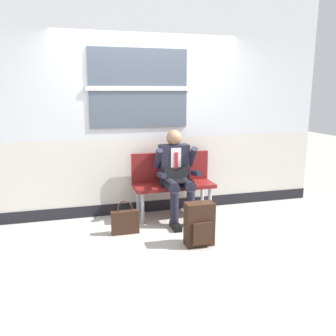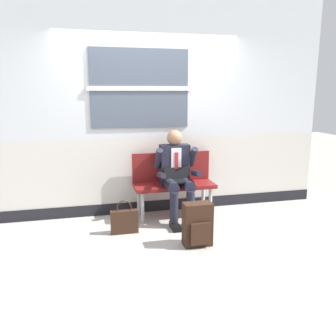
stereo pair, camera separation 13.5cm
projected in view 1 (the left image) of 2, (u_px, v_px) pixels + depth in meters
name	position (u px, v px, depth m)	size (l,w,h in m)	color
ground_plane	(159.00, 225.00, 4.70)	(18.00, 18.00, 0.00)	#9E9991
station_wall	(148.00, 102.00, 4.95)	(5.20, 0.17, 3.19)	silver
bench_with_person	(172.00, 179.00, 4.99)	(1.12, 0.42, 0.89)	maroon
person_seated	(177.00, 174.00, 4.78)	(0.57, 0.70, 1.22)	#1E1E2D
backpack	(200.00, 225.00, 4.05)	(0.33, 0.22, 0.50)	#331E14
handbag	(125.00, 221.00, 4.39)	(0.34, 0.09, 0.43)	#331E14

